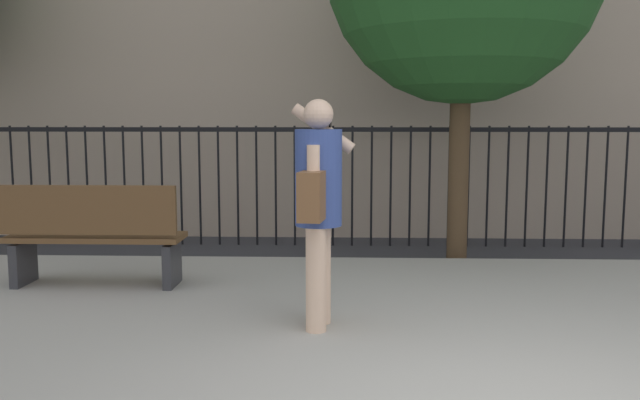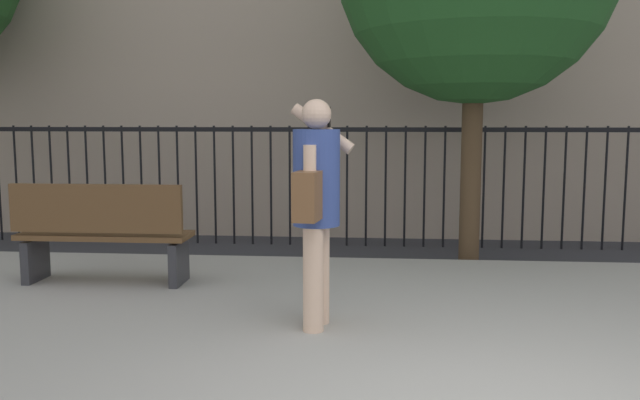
# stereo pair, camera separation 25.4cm
# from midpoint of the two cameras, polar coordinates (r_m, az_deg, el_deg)

# --- Properties ---
(sidewalk) EXTENTS (28.00, 4.40, 0.15)m
(sidewalk) POSITION_cam_midpoint_polar(r_m,az_deg,el_deg) (5.35, 11.60, -10.61)
(sidewalk) COLOR #9E9B93
(sidewalk) RESTS_ON ground
(iron_fence) EXTENTS (12.03, 0.04, 1.60)m
(iron_fence) POSITION_cam_midpoint_polar(r_m,az_deg,el_deg) (8.80, 7.81, 2.59)
(iron_fence) COLOR black
(iron_fence) RESTS_ON ground
(pedestrian_on_phone) EXTENTS (0.49, 0.68, 1.67)m
(pedestrian_on_phone) POSITION_cam_midpoint_polar(r_m,az_deg,el_deg) (4.76, -1.72, 0.24)
(pedestrian_on_phone) COLOR beige
(pedestrian_on_phone) RESTS_ON sidewalk
(street_bench) EXTENTS (1.60, 0.45, 0.95)m
(street_bench) POSITION_cam_midpoint_polar(r_m,az_deg,el_deg) (6.41, -20.09, -2.71)
(street_bench) COLOR brown
(street_bench) RESTS_ON sidewalk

